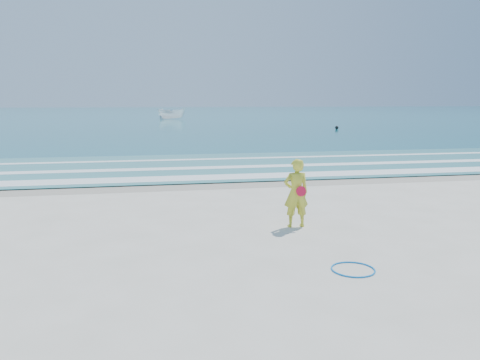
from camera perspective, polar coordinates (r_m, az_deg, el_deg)
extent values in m
plane|color=silver|center=(10.23, 2.86, -9.35)|extent=(400.00, 400.00, 0.00)
cube|color=#B2A893|center=(18.83, -3.57, -0.47)|extent=(400.00, 2.40, 0.00)
cube|color=#19727F|center=(114.46, -9.67, 7.99)|extent=(400.00, 190.00, 0.04)
cube|color=#59B7AD|center=(23.73, -5.08, 1.74)|extent=(400.00, 10.00, 0.01)
cube|color=white|center=(20.10, -4.03, 0.32)|extent=(400.00, 1.40, 0.01)
cube|color=white|center=(22.94, -4.89, 1.49)|extent=(400.00, 0.90, 0.01)
cube|color=white|center=(26.20, -5.63, 2.51)|extent=(400.00, 0.60, 0.01)
torus|color=#0B7AD3|center=(9.74, 13.61, -10.54)|extent=(1.16, 1.16, 0.03)
imported|color=white|center=(80.85, -8.33, 8.02)|extent=(5.25, 3.40, 1.90)
sphere|color=black|center=(54.03, 11.71, 6.29)|extent=(0.39, 0.39, 0.39)
imported|color=gold|center=(12.44, 6.85, -1.59)|extent=(0.68, 0.45, 1.83)
cylinder|color=red|center=(12.28, 7.46, -1.38)|extent=(0.27, 0.08, 0.27)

